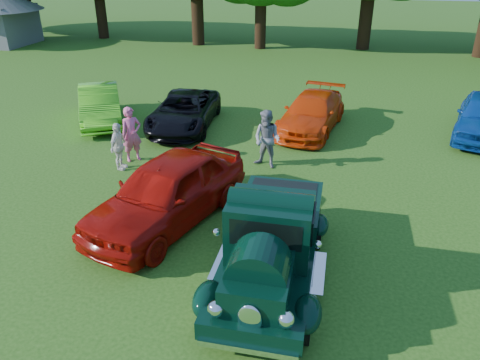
% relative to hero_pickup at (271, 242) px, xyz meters
% --- Properties ---
extents(ground, '(120.00, 120.00, 0.00)m').
position_rel_hero_pickup_xyz_m(ground, '(-0.53, 0.67, -0.82)').
color(ground, '#234C11').
rests_on(ground, ground).
extents(hero_pickup, '(2.25, 4.84, 1.89)m').
position_rel_hero_pickup_xyz_m(hero_pickup, '(0.00, 0.00, 0.00)').
color(hero_pickup, black).
rests_on(hero_pickup, ground).
extents(red_convertible, '(3.36, 5.20, 1.65)m').
position_rel_hero_pickup_xyz_m(red_convertible, '(-2.79, 1.61, 0.00)').
color(red_convertible, '#970D06').
rests_on(red_convertible, ground).
extents(back_car_lime, '(3.26, 4.36, 1.37)m').
position_rel_hero_pickup_xyz_m(back_car_lime, '(-7.93, 8.08, -0.13)').
color(back_car_lime, '#4ABF19').
rests_on(back_car_lime, ground).
extents(back_car_black, '(2.45, 4.72, 1.27)m').
position_rel_hero_pickup_xyz_m(back_car_black, '(-4.56, 8.18, -0.19)').
color(back_car_black, black).
rests_on(back_car_black, ground).
extents(back_car_orange, '(2.57, 4.75, 1.31)m').
position_rel_hero_pickup_xyz_m(back_car_orange, '(0.12, 8.91, -0.17)').
color(back_car_orange, red).
rests_on(back_car_orange, ground).
extents(spectator_pink, '(0.75, 0.74, 1.75)m').
position_rel_hero_pickup_xyz_m(spectator_pink, '(-5.18, 4.91, 0.05)').
color(spectator_pink, '#DD5B8E').
rests_on(spectator_pink, ground).
extents(spectator_grey, '(1.06, 0.94, 1.80)m').
position_rel_hero_pickup_xyz_m(spectator_grey, '(-0.96, 5.31, 0.08)').
color(spectator_grey, gray).
rests_on(spectator_grey, ground).
extents(spectator_white, '(0.36, 0.86, 1.47)m').
position_rel_hero_pickup_xyz_m(spectator_white, '(-5.30, 4.18, -0.08)').
color(spectator_white, silver).
rests_on(spectator_white, ground).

